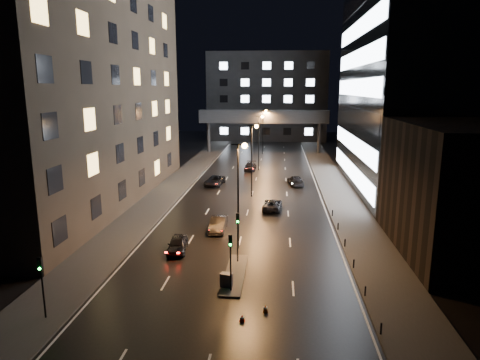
{
  "coord_description": "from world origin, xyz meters",
  "views": [
    {
      "loc": [
        3.69,
        -30.5,
        15.06
      ],
      "look_at": [
        -0.96,
        20.44,
        4.0
      ],
      "focal_mm": 32.0,
      "sensor_mm": 36.0,
      "label": 1
    }
  ],
  "objects_px": {
    "car_away_a": "(178,244)",
    "car_toward_a": "(272,205)",
    "car_away_c": "(215,181)",
    "car_away_b": "(218,224)",
    "car_away_d": "(250,166)",
    "utility_cabinet": "(226,280)",
    "car_toward_b": "(296,181)"
  },
  "relations": [
    {
      "from": "car_toward_a",
      "to": "car_away_c",
      "type": "bearing_deg",
      "value": -49.8
    },
    {
      "from": "car_away_d",
      "to": "car_toward_b",
      "type": "bearing_deg",
      "value": -54.9
    },
    {
      "from": "car_toward_a",
      "to": "utility_cabinet",
      "type": "distance_m",
      "value": 22.31
    },
    {
      "from": "car_away_c",
      "to": "car_toward_b",
      "type": "xyz_separation_m",
      "value": [
        12.7,
        1.3,
        -0.0
      ]
    },
    {
      "from": "car_toward_b",
      "to": "car_away_c",
      "type": "bearing_deg",
      "value": -1.96
    },
    {
      "from": "car_away_c",
      "to": "car_toward_a",
      "type": "height_order",
      "value": "car_away_c"
    },
    {
      "from": "car_toward_a",
      "to": "car_toward_b",
      "type": "bearing_deg",
      "value": -99.08
    },
    {
      "from": "car_away_b",
      "to": "car_toward_b",
      "type": "height_order",
      "value": "car_away_b"
    },
    {
      "from": "car_toward_b",
      "to": "utility_cabinet",
      "type": "height_order",
      "value": "car_toward_b"
    },
    {
      "from": "car_away_b",
      "to": "car_away_c",
      "type": "bearing_deg",
      "value": 99.52
    },
    {
      "from": "car_away_a",
      "to": "car_away_d",
      "type": "xyz_separation_m",
      "value": [
        4.07,
        40.91,
        0.01
      ]
    },
    {
      "from": "car_away_a",
      "to": "car_toward_a",
      "type": "distance_m",
      "value": 17.28
    },
    {
      "from": "car_away_b",
      "to": "car_toward_b",
      "type": "relative_size",
      "value": 0.9
    },
    {
      "from": "car_away_a",
      "to": "car_toward_a",
      "type": "height_order",
      "value": "car_away_a"
    },
    {
      "from": "car_away_b",
      "to": "car_away_d",
      "type": "xyz_separation_m",
      "value": [
        1.12,
        34.64,
        -0.02
      ]
    },
    {
      "from": "utility_cabinet",
      "to": "car_toward_b",
      "type": "bearing_deg",
      "value": 92.83
    },
    {
      "from": "car_away_c",
      "to": "car_away_d",
      "type": "relative_size",
      "value": 1.06
    },
    {
      "from": "car_away_c",
      "to": "car_away_b",
      "type": "bearing_deg",
      "value": -73.58
    },
    {
      "from": "car_away_d",
      "to": "car_away_b",
      "type": "bearing_deg",
      "value": -90.82
    },
    {
      "from": "car_away_b",
      "to": "car_toward_a",
      "type": "bearing_deg",
      "value": 57.04
    },
    {
      "from": "car_away_a",
      "to": "car_toward_b",
      "type": "height_order",
      "value": "car_toward_b"
    },
    {
      "from": "car_toward_a",
      "to": "car_toward_b",
      "type": "relative_size",
      "value": 0.93
    },
    {
      "from": "car_toward_a",
      "to": "car_toward_b",
      "type": "xyz_separation_m",
      "value": [
        3.41,
        14.19,
        0.08
      ]
    },
    {
      "from": "car_toward_a",
      "to": "utility_cabinet",
      "type": "bearing_deg",
      "value": 86.38
    },
    {
      "from": "car_away_b",
      "to": "car_away_d",
      "type": "relative_size",
      "value": 0.91
    },
    {
      "from": "car_away_c",
      "to": "car_away_a",
      "type": "bearing_deg",
      "value": -81.73
    },
    {
      "from": "car_toward_a",
      "to": "car_away_d",
      "type": "bearing_deg",
      "value": -75.66
    },
    {
      "from": "car_away_a",
      "to": "utility_cabinet",
      "type": "xyz_separation_m",
      "value": [
        5.47,
        -7.1,
        -0.03
      ]
    },
    {
      "from": "car_away_d",
      "to": "car_toward_b",
      "type": "height_order",
      "value": "car_toward_b"
    },
    {
      "from": "car_away_d",
      "to": "car_toward_a",
      "type": "relative_size",
      "value": 1.06
    },
    {
      "from": "car_away_b",
      "to": "utility_cabinet",
      "type": "bearing_deg",
      "value": -79.37
    },
    {
      "from": "car_away_a",
      "to": "car_away_c",
      "type": "relative_size",
      "value": 0.8
    }
  ]
}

